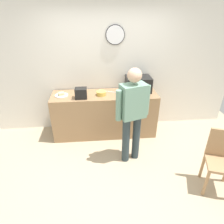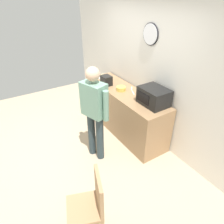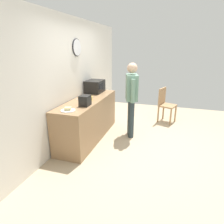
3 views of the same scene
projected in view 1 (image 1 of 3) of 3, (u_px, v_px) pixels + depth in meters
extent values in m
plane|color=tan|center=(116.00, 172.00, 3.30)|extent=(6.00, 6.00, 0.00)
cube|color=silver|center=(108.00, 69.00, 4.09)|extent=(5.40, 0.10, 2.60)
cylinder|color=white|center=(115.00, 35.00, 3.72)|extent=(0.34, 0.03, 0.34)
cylinder|color=black|center=(115.00, 35.00, 3.72)|extent=(0.36, 0.02, 0.36)
cube|color=#93704C|center=(105.00, 114.00, 4.15)|extent=(2.11, 0.62, 0.91)
cube|color=black|center=(138.00, 84.00, 4.01)|extent=(0.50, 0.38, 0.30)
cube|color=black|center=(137.00, 88.00, 3.84)|extent=(0.30, 0.01, 0.18)
cylinder|color=white|center=(62.00, 95.00, 3.86)|extent=(0.26, 0.26, 0.01)
cube|color=#CDC081|center=(61.00, 94.00, 3.84)|extent=(0.14, 0.14, 0.05)
cylinder|color=gold|center=(101.00, 93.00, 3.87)|extent=(0.19, 0.19, 0.08)
cube|color=black|center=(81.00, 93.00, 3.71)|extent=(0.22, 0.18, 0.20)
cube|color=silver|center=(112.00, 92.00, 4.02)|extent=(0.16, 0.09, 0.01)
cube|color=silver|center=(103.00, 91.00, 4.09)|extent=(0.15, 0.12, 0.01)
cylinder|color=#29373D|center=(136.00, 137.00, 3.45)|extent=(0.13, 0.13, 0.87)
cylinder|color=#29373D|center=(126.00, 140.00, 3.38)|extent=(0.13, 0.13, 0.87)
cube|color=gray|center=(133.00, 101.00, 3.07)|extent=(0.45, 0.35, 0.56)
cylinder|color=gray|center=(147.00, 100.00, 3.17)|extent=(0.09, 0.09, 0.50)
cylinder|color=gray|center=(119.00, 106.00, 3.00)|extent=(0.09, 0.09, 0.50)
sphere|color=#D1A889|center=(135.00, 75.00, 2.87)|extent=(0.22, 0.22, 0.22)
cylinder|color=#A87F56|center=(206.00, 183.00, 2.81)|extent=(0.04, 0.04, 0.45)
cylinder|color=#A87F56|center=(202.00, 166.00, 3.12)|extent=(0.04, 0.04, 0.45)
cube|color=#A87F56|center=(221.00, 164.00, 2.81)|extent=(0.51, 0.51, 0.04)
cube|color=#A87F56|center=(223.00, 143.00, 2.85)|extent=(0.39, 0.17, 0.45)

